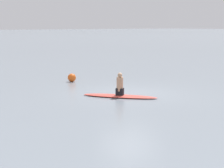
# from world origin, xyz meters

# --- Properties ---
(ground_plane) EXTENTS (400.00, 400.00, 0.00)m
(ground_plane) POSITION_xyz_m (0.00, 0.00, 0.00)
(ground_plane) COLOR gray
(surfboard) EXTENTS (2.88, 2.51, 0.09)m
(surfboard) POSITION_xyz_m (-0.46, 0.90, 0.04)
(surfboard) COLOR #D84C3F
(surfboard) RESTS_ON ground
(person_paddler) EXTENTS (0.39, 0.39, 0.93)m
(person_paddler) POSITION_xyz_m (-0.46, 0.90, 0.51)
(person_paddler) COLOR black
(person_paddler) RESTS_ON surfboard
(buoy_marker) EXTENTS (0.43, 0.43, 0.43)m
(buoy_marker) POSITION_xyz_m (4.42, 0.41, 0.22)
(buoy_marker) COLOR #E55919
(buoy_marker) RESTS_ON ground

